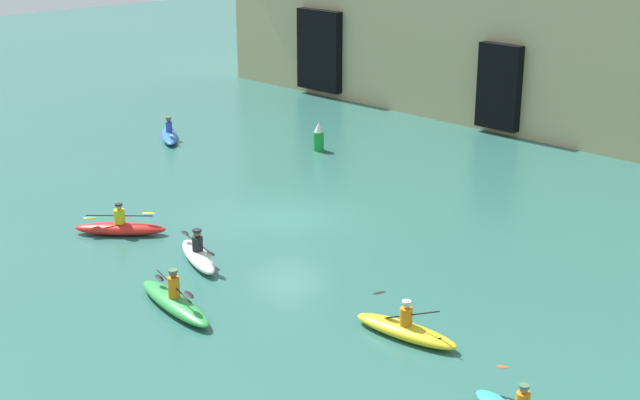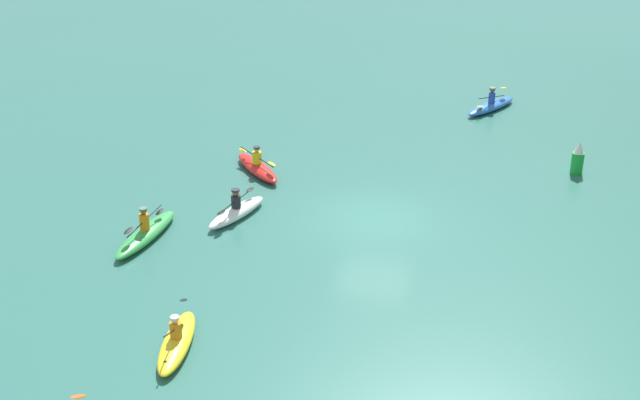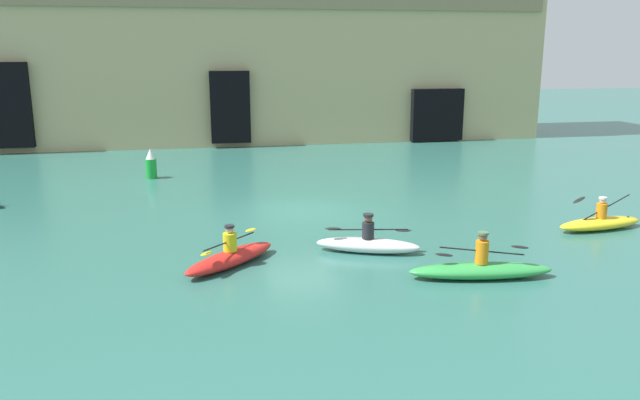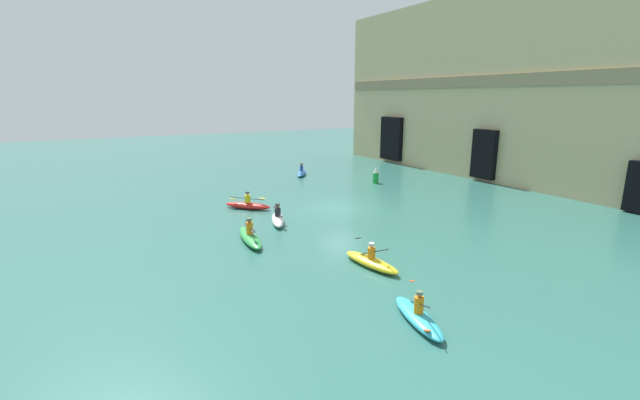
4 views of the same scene
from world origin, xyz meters
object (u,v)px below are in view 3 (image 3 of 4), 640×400
object	(u,v)px
marker_buoy	(151,164)
kayak_red	(230,257)
kayak_white	(368,244)
kayak_green	(481,269)
kayak_yellow	(600,222)

from	to	relation	value
marker_buoy	kayak_red	bearing A→B (deg)	-77.11
kayak_red	kayak_white	world-z (taller)	kayak_white
kayak_red	kayak_white	distance (m)	3.79
kayak_green	marker_buoy	size ratio (longest dim) A/B	2.77
kayak_white	kayak_yellow	xyz separation A→B (m)	(7.68, 0.79, -0.03)
kayak_red	kayak_white	xyz separation A→B (m)	(3.77, 0.37, 0.01)
kayak_red	marker_buoy	distance (m)	12.30
kayak_white	kayak_green	distance (m)	3.28
kayak_yellow	marker_buoy	distance (m)	17.85
kayak_green	kayak_white	bearing A→B (deg)	-40.48
kayak_white	marker_buoy	world-z (taller)	marker_buoy
kayak_green	marker_buoy	world-z (taller)	marker_buoy
kayak_red	kayak_green	size ratio (longest dim) A/B	0.76
kayak_red	kayak_yellow	world-z (taller)	kayak_yellow
kayak_yellow	kayak_green	size ratio (longest dim) A/B	0.84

